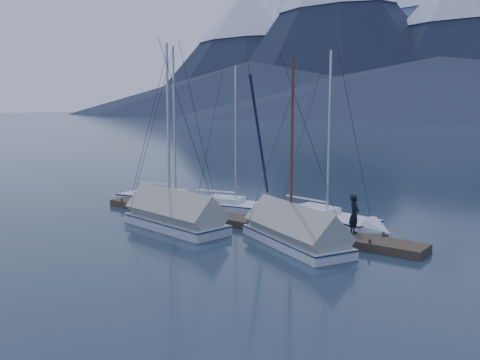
# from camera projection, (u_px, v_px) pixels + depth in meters

# --- Properties ---
(ground) EXTENTS (1000.00, 1000.00, 0.00)m
(ground) POSITION_uv_depth(u_px,v_px,m) (214.00, 232.00, 23.31)
(ground) COLOR #162433
(ground) RESTS_ON ground
(dock) EXTENTS (18.00, 1.50, 0.54)m
(dock) POSITION_uv_depth(u_px,v_px,m) (240.00, 222.00, 24.87)
(dock) COLOR #382D23
(dock) RESTS_ON ground
(mooring_posts) EXTENTS (15.12, 1.52, 0.35)m
(mooring_posts) POSITION_uv_depth(u_px,v_px,m) (232.00, 216.00, 25.14)
(mooring_posts) COLOR #382D23
(mooring_posts) RESTS_ON ground
(sailboat_open_left) EXTENTS (7.81, 3.37, 10.06)m
(sailboat_open_left) POSITION_uv_depth(u_px,v_px,m) (183.00, 202.00, 29.74)
(sailboat_open_left) COLOR silver
(sailboat_open_left) RESTS_ON ground
(sailboat_open_mid) EXTENTS (6.82, 3.22, 8.70)m
(sailboat_open_mid) POSITION_uv_depth(u_px,v_px,m) (243.00, 208.00, 28.09)
(sailboat_open_mid) COLOR white
(sailboat_open_mid) RESTS_ON ground
(sailboat_open_right) EXTENTS (7.20, 3.37, 9.20)m
(sailboat_open_right) POSITION_uv_depth(u_px,v_px,m) (335.00, 221.00, 24.78)
(sailboat_open_right) COLOR white
(sailboat_open_right) RESTS_ON ground
(sailboat_covered_near) EXTENTS (6.74, 4.61, 8.49)m
(sailboat_covered_near) POSITION_uv_depth(u_px,v_px,m) (289.00, 233.00, 21.46)
(sailboat_covered_near) COLOR silver
(sailboat_covered_near) RESTS_ON ground
(sailboat_covered_far) EXTENTS (6.96, 3.14, 9.45)m
(sailboat_covered_far) POSITION_uv_depth(u_px,v_px,m) (168.00, 217.00, 24.36)
(sailboat_covered_far) COLOR silver
(sailboat_covered_far) RESTS_ON ground
(person) EXTENTS (0.47, 0.66, 1.70)m
(person) POSITION_uv_depth(u_px,v_px,m) (354.00, 214.00, 21.53)
(person) COLOR black
(person) RESTS_ON dock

